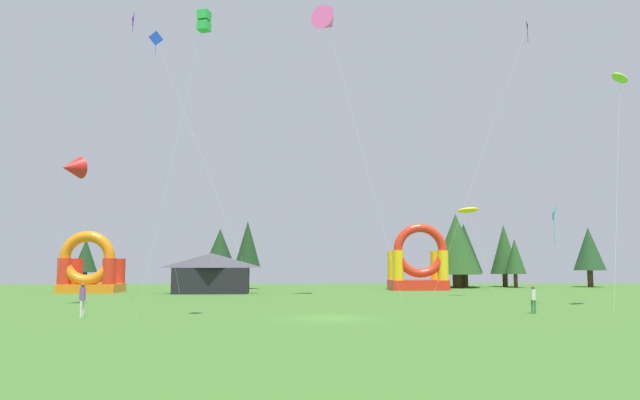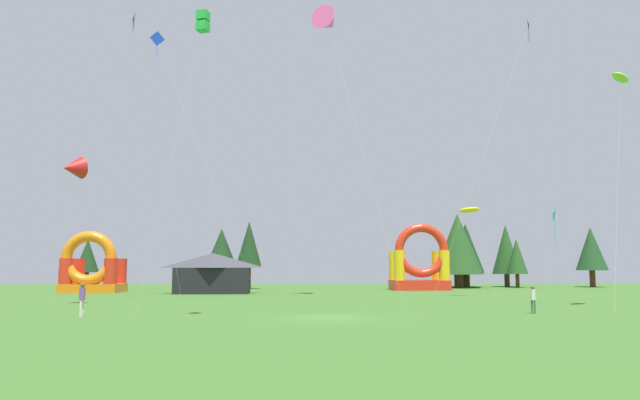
{
  "view_description": "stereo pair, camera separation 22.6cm",
  "coord_description": "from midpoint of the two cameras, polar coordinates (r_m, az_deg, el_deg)",
  "views": [
    {
      "loc": [
        -2.59,
        -32.79,
        2.87
      ],
      "look_at": [
        0.0,
        8.71,
        7.45
      ],
      "focal_mm": 33.21,
      "sensor_mm": 36.0,
      "label": 1
    },
    {
      "loc": [
        -2.37,
        -32.8,
        2.87
      ],
      "look_at": [
        0.0,
        8.71,
        7.45
      ],
      "focal_mm": 33.21,
      "sensor_mm": 36.0,
      "label": 2
    }
  ],
  "objects": [
    {
      "name": "inflatable_yellow_castle",
      "position": [
        69.63,
        9.71,
        -6.31
      ],
      "size": [
        6.42,
        4.45,
        7.62
      ],
      "color": "red",
      "rests_on": "ground_plane"
    },
    {
      "name": "person_midfield",
      "position": [
        36.04,
        -21.77,
        -8.64
      ],
      "size": [
        0.39,
        0.39,
        1.88
      ],
      "rotation": [
        0.0,
        0.0,
        4.47
      ],
      "color": "silver",
      "rests_on": "ground_plane"
    },
    {
      "name": "tree_row_3",
      "position": [
        73.15,
        -6.76,
        -4.25
      ],
      "size": [
        3.11,
        3.11,
        8.24
      ],
      "color": "#4C331E",
      "rests_on": "ground_plane"
    },
    {
      "name": "kite_lime_parafoil",
      "position": [
        45.86,
        27.09,
        10.43
      ],
      "size": [
        4.14,
        4.13,
        15.87
      ],
      "color": "#8CD826",
      "rests_on": "ground_plane"
    },
    {
      "name": "kite_pink_delta",
      "position": [
        57.03,
        0.89,
        16.79
      ],
      "size": [
        7.48,
        5.16,
        26.5
      ],
      "color": "#EA599E",
      "rests_on": "ground_plane"
    },
    {
      "name": "kite_black_diamond",
      "position": [
        65.77,
        19.42,
        15.06
      ],
      "size": [
        11.64,
        3.97,
        27.54
      ],
      "color": "black",
      "rests_on": "ground_plane"
    },
    {
      "name": "kite_blue_diamond",
      "position": [
        70.81,
        -15.28,
        14.49
      ],
      "size": [
        12.26,
        4.72,
        28.59
      ],
      "color": "blue",
      "rests_on": "ground_plane"
    },
    {
      "name": "person_near_camera",
      "position": [
        37.95,
        20.0,
        -8.78
      ],
      "size": [
        0.37,
        0.37,
        1.64
      ],
      "rotation": [
        0.0,
        0.0,
        5.87
      ],
      "color": "#33723F",
      "rests_on": "ground_plane"
    },
    {
      "name": "kite_red_delta",
      "position": [
        46.29,
        -22.62,
        2.88
      ],
      "size": [
        2.37,
        2.3,
        10.76
      ],
      "color": "red",
      "rests_on": "ground_plane"
    },
    {
      "name": "tree_row_7",
      "position": [
        83.36,
        17.56,
        -4.56
      ],
      "size": [
        3.75,
        3.75,
        8.29
      ],
      "color": "#4C331E",
      "rests_on": "ground_plane"
    },
    {
      "name": "tree_row_8",
      "position": [
        80.62,
        18.5,
        -5.19
      ],
      "size": [
        2.71,
        2.71,
        6.25
      ],
      "color": "#4C331E",
      "rests_on": "ground_plane"
    },
    {
      "name": "tree_row_5",
      "position": [
        80.87,
        13.95,
        -4.55
      ],
      "size": [
        4.66,
        4.66,
        8.35
      ],
      "color": "#4C331E",
      "rests_on": "ground_plane"
    },
    {
      "name": "tree_row_9",
      "position": [
        86.09,
        24.73,
        -4.31
      ],
      "size": [
        4.03,
        4.03,
        7.86
      ],
      "color": "#4C331E",
      "rests_on": "ground_plane"
    },
    {
      "name": "tree_row_6",
      "position": [
        81.92,
        13.78,
        -4.94
      ],
      "size": [
        4.07,
        4.07,
        7.34
      ],
      "color": "#4C331E",
      "rests_on": "ground_plane"
    },
    {
      "name": "tree_row_1",
      "position": [
        77.72,
        -21.42,
        -5.04
      ],
      "size": [
        2.83,
        2.83,
        6.04
      ],
      "color": "#4C331E",
      "rests_on": "ground_plane"
    },
    {
      "name": "ground_plane",
      "position": [
        33.02,
        1.08,
        -11.28
      ],
      "size": [
        120.0,
        120.0,
        0.0
      ],
      "primitive_type": "plane",
      "color": "#3D6B28"
    },
    {
      "name": "tree_row_2",
      "position": [
        74.64,
        -9.39,
        -4.62
      ],
      "size": [
        3.84,
        3.84,
        7.38
      ],
      "color": "#4C331E",
      "rests_on": "ground_plane"
    },
    {
      "name": "kite_yellow_parafoil",
      "position": [
        55.74,
        14.29,
        -0.95
      ],
      "size": [
        3.19,
        1.16,
        8.28
      ],
      "color": "yellow",
      "rests_on": "ground_plane"
    },
    {
      "name": "tree_row_4",
      "position": [
        78.0,
        13.22,
        -4.15
      ],
      "size": [
        6.22,
        6.22,
        9.47
      ],
      "color": "#4C331E",
      "rests_on": "ground_plane"
    },
    {
      "name": "kite_purple_diamond",
      "position": [
        51.53,
        -17.46,
        15.93
      ],
      "size": [
        3.59,
        6.94,
        22.86
      ],
      "color": "purple",
      "rests_on": "ground_plane"
    },
    {
      "name": "inflatable_orange_dome",
      "position": [
        67.25,
        -21.07,
        -6.41
      ],
      "size": [
        5.96,
        5.0,
        6.42
      ],
      "color": "orange",
      "rests_on": "ground_plane"
    },
    {
      "name": "kite_green_box",
      "position": [
        33.54,
        -11.03,
        16.46
      ],
      "size": [
        3.73,
        1.58,
        16.37
      ],
      "color": "green",
      "rests_on": "ground_plane"
    },
    {
      "name": "festival_tent",
      "position": [
        61.49,
        -10.21,
        -6.96
      ],
      "size": [
        7.49,
        3.28,
        4.09
      ],
      "color": "black",
      "rests_on": "ground_plane"
    },
    {
      "name": "kite_cyan_diamond",
      "position": [
        46.45,
        21.68,
        -1.29
      ],
      "size": [
        2.08,
        1.21,
        7.09
      ],
      "color": "#19B7CC",
      "rests_on": "ground_plane"
    }
  ]
}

